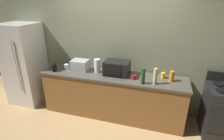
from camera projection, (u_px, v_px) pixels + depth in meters
name	position (u px, v px, depth m)	size (l,w,h in m)	color
ground_plane	(106.00, 125.00, 3.39)	(8.00, 8.00, 0.00)	tan
back_wall	(118.00, 47.00, 3.59)	(6.40, 0.10, 2.70)	gray
counter_run	(112.00, 95.00, 3.57)	(2.84, 0.64, 0.90)	brown
refrigerator	(25.00, 64.00, 3.95)	(0.72, 0.73, 1.80)	white
stove_range	(223.00, 111.00, 3.03)	(0.60, 0.61, 1.08)	black
microwave	(117.00, 68.00, 3.37)	(0.48, 0.35, 0.27)	black
toaster_oven	(80.00, 65.00, 3.60)	(0.34, 0.26, 0.21)	#B7BABF
paper_towel_roll	(97.00, 66.00, 3.48)	(0.12, 0.12, 0.27)	white
cordless_phone	(54.00, 68.00, 3.54)	(0.05, 0.11, 0.15)	black
bottle_dish_soap	(172.00, 76.00, 3.11)	(0.08, 0.08, 0.19)	orange
bottle_wine	(143.00, 76.00, 2.99)	(0.07, 0.07, 0.28)	#1E3F19
bottle_vinegar	(155.00, 76.00, 2.98)	(0.06, 0.06, 0.29)	beige
mug_white	(66.00, 66.00, 3.69)	(0.09, 0.09, 0.09)	white
mug_red	(133.00, 77.00, 3.20)	(0.09, 0.09, 0.09)	red
mug_yellow	(163.00, 75.00, 3.24)	(0.08, 0.08, 0.11)	yellow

